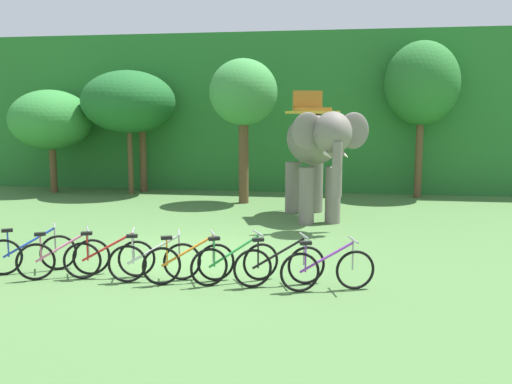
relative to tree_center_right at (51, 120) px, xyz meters
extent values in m
plane|color=#4C753D|center=(8.06, -8.73, -2.84)|extent=(80.00, 80.00, 0.00)
cube|color=#28702D|center=(8.06, 4.47, 0.28)|extent=(36.00, 6.00, 6.24)
cylinder|color=brown|center=(0.00, 0.00, -1.94)|extent=(0.27, 0.27, 1.81)
ellipsoid|color=#338438|center=(0.00, 0.00, 0.01)|extent=(3.16, 3.16, 2.33)
cylinder|color=brown|center=(3.19, 0.05, -1.60)|extent=(0.20, 0.20, 2.48)
ellipsoid|color=#1E6028|center=(3.19, 0.05, 0.70)|extent=(3.54, 3.54, 2.35)
cylinder|color=brown|center=(3.43, 0.78, -1.60)|extent=(0.27, 0.27, 2.48)
ellipsoid|color=#28702D|center=(3.43, 0.78, 0.54)|extent=(2.20, 2.20, 2.01)
cylinder|color=brown|center=(7.89, -1.46, -1.44)|extent=(0.34, 0.34, 2.81)
ellipsoid|color=#3D8E42|center=(7.89, -1.46, 0.98)|extent=(2.32, 2.32, 2.25)
cylinder|color=brown|center=(14.06, 0.78, -1.43)|extent=(0.27, 0.27, 2.83)
ellipsoid|color=#28702D|center=(14.06, 0.78, 1.35)|extent=(2.67, 2.67, 3.02)
ellipsoid|color=slate|center=(10.36, -3.83, -0.49)|extent=(2.22, 3.19, 1.50)
cylinder|color=slate|center=(11.00, -4.57, -2.04)|extent=(0.44, 0.44, 1.60)
cylinder|color=slate|center=(10.27, -4.80, -2.04)|extent=(0.44, 0.44, 1.60)
cylinder|color=slate|center=(10.45, -2.85, -2.04)|extent=(0.44, 0.44, 1.60)
cylinder|color=slate|center=(9.72, -3.09, -2.04)|extent=(0.44, 0.44, 1.60)
ellipsoid|color=slate|center=(10.97, -5.73, -0.24)|extent=(1.29, 1.35, 1.10)
ellipsoid|color=slate|center=(11.52, -5.40, -0.19)|extent=(0.85, 0.41, 0.96)
ellipsoid|color=slate|center=(10.34, -5.78, -0.19)|extent=(0.85, 0.41, 0.96)
cylinder|color=slate|center=(11.11, -6.16, -1.14)|extent=(0.26, 0.26, 1.40)
cone|color=beige|center=(11.31, -6.04, -0.79)|extent=(0.29, 0.57, 0.21)
cone|color=beige|center=(10.89, -6.18, -0.79)|extent=(0.29, 0.57, 0.21)
cube|color=gold|center=(10.33, -3.73, 0.29)|extent=(1.66, 1.65, 0.08)
cube|color=olive|center=(10.33, -3.73, 0.38)|extent=(1.19, 1.32, 0.10)
cube|color=olive|center=(10.18, -3.26, 0.66)|extent=(0.89, 0.37, 0.56)
cylinder|color=slate|center=(9.92, -2.48, -0.94)|extent=(0.08, 0.08, 0.90)
torus|color=black|center=(4.82, -10.70, -2.49)|extent=(0.64, 0.40, 0.71)
torus|color=black|center=(5.68, -10.20, -2.49)|extent=(0.64, 0.40, 0.71)
cylinder|color=blue|center=(5.23, -10.46, -2.24)|extent=(0.86, 0.53, 0.54)
cylinder|color=blue|center=(4.90, -10.65, -2.23)|extent=(0.03, 0.03, 0.52)
cube|color=black|center=(4.90, -10.65, -1.97)|extent=(0.22, 0.19, 0.06)
cylinder|color=#9E9EA3|center=(5.64, -10.22, -2.21)|extent=(0.03, 0.03, 0.55)
cylinder|color=#9E9EA3|center=(5.64, -10.22, -1.94)|extent=(0.29, 0.47, 0.03)
torus|color=black|center=(5.61, -10.91, -2.49)|extent=(0.65, 0.39, 0.71)
torus|color=black|center=(6.49, -10.42, -2.49)|extent=(0.65, 0.39, 0.71)
cylinder|color=pink|center=(6.03, -10.68, -2.24)|extent=(0.87, 0.51, 0.54)
cylinder|color=pink|center=(5.70, -10.86, -2.23)|extent=(0.03, 0.03, 0.52)
cube|color=black|center=(5.70, -10.86, -1.97)|extent=(0.22, 0.18, 0.06)
cylinder|color=#9E9EA3|center=(6.44, -10.45, -2.21)|extent=(0.03, 0.03, 0.55)
cylinder|color=#9E9EA3|center=(6.44, -10.45, -1.94)|extent=(0.28, 0.47, 0.03)
torus|color=black|center=(6.43, -10.70, -2.49)|extent=(0.69, 0.25, 0.71)
torus|color=black|center=(7.39, -10.41, -2.49)|extent=(0.69, 0.25, 0.71)
cylinder|color=red|center=(6.89, -10.56, -2.24)|extent=(0.94, 0.32, 0.54)
cylinder|color=red|center=(6.53, -10.67, -2.23)|extent=(0.03, 0.03, 0.52)
cube|color=black|center=(6.53, -10.67, -1.97)|extent=(0.22, 0.15, 0.06)
cylinder|color=#9E9EA3|center=(7.34, -10.43, -2.21)|extent=(0.03, 0.03, 0.55)
cylinder|color=#9E9EA3|center=(7.34, -10.43, -1.94)|extent=(0.18, 0.51, 0.03)
torus|color=black|center=(7.35, -10.78, -2.49)|extent=(0.69, 0.26, 0.71)
torus|color=black|center=(8.31, -10.48, -2.49)|extent=(0.69, 0.26, 0.71)
cylinder|color=silver|center=(7.80, -10.64, -2.24)|extent=(0.94, 0.33, 0.54)
cylinder|color=silver|center=(7.45, -10.75, -2.23)|extent=(0.03, 0.03, 0.52)
cube|color=black|center=(7.45, -10.75, -1.97)|extent=(0.22, 0.16, 0.06)
cylinder|color=#9E9EA3|center=(8.26, -10.49, -2.21)|extent=(0.03, 0.03, 0.55)
cylinder|color=#9E9EA3|center=(8.26, -10.49, -1.94)|extent=(0.19, 0.51, 0.03)
torus|color=black|center=(8.03, -10.84, -2.49)|extent=(0.67, 0.33, 0.71)
torus|color=black|center=(8.94, -10.43, -2.49)|extent=(0.67, 0.33, 0.71)
cylinder|color=orange|center=(8.46, -10.64, -2.24)|extent=(0.91, 0.43, 0.54)
cylinder|color=orange|center=(8.12, -10.79, -2.23)|extent=(0.03, 0.03, 0.52)
cube|color=black|center=(8.12, -10.79, -1.97)|extent=(0.22, 0.17, 0.06)
cylinder|color=#9E9EA3|center=(8.89, -10.45, -2.21)|extent=(0.03, 0.03, 0.55)
cylinder|color=#9E9EA3|center=(8.89, -10.45, -1.94)|extent=(0.24, 0.49, 0.03)
torus|color=black|center=(8.89, -10.78, -2.49)|extent=(0.64, 0.40, 0.71)
torus|color=black|center=(9.76, -10.28, -2.49)|extent=(0.64, 0.40, 0.71)
cylinder|color=green|center=(9.30, -10.54, -2.24)|extent=(0.86, 0.53, 0.54)
cylinder|color=green|center=(8.98, -10.73, -2.23)|extent=(0.03, 0.03, 0.52)
cube|color=black|center=(8.98, -10.73, -1.97)|extent=(0.22, 0.19, 0.06)
cylinder|color=#9E9EA3|center=(9.71, -10.30, -2.21)|extent=(0.03, 0.03, 0.55)
cylinder|color=#9E9EA3|center=(9.71, -10.30, -1.94)|extent=(0.29, 0.47, 0.03)
torus|color=black|center=(9.68, -10.73, -2.49)|extent=(0.68, 0.30, 0.71)
torus|color=black|center=(10.61, -10.38, -2.49)|extent=(0.68, 0.30, 0.71)
cylinder|color=black|center=(10.12, -10.56, -2.24)|extent=(0.92, 0.38, 0.54)
cylinder|color=black|center=(9.77, -10.70, -2.23)|extent=(0.03, 0.03, 0.52)
cube|color=black|center=(9.77, -10.70, -1.97)|extent=(0.22, 0.16, 0.06)
cylinder|color=#9E9EA3|center=(10.56, -10.40, -2.21)|extent=(0.03, 0.03, 0.55)
cylinder|color=#9E9EA3|center=(10.56, -10.40, -1.94)|extent=(0.21, 0.50, 0.03)
torus|color=black|center=(10.53, -10.85, -2.49)|extent=(0.69, 0.26, 0.71)
torus|color=black|center=(11.48, -10.56, -2.49)|extent=(0.69, 0.26, 0.71)
cylinder|color=purple|center=(10.98, -10.71, -2.24)|extent=(0.94, 0.33, 0.54)
cylinder|color=purple|center=(10.62, -10.82, -2.23)|extent=(0.03, 0.03, 0.52)
cube|color=black|center=(10.62, -10.82, -1.97)|extent=(0.22, 0.15, 0.06)
cylinder|color=#9E9EA3|center=(11.43, -10.57, -2.21)|extent=(0.03, 0.03, 0.55)
cylinder|color=#9E9EA3|center=(11.43, -10.57, -1.94)|extent=(0.18, 0.51, 0.03)
camera|label=1|loc=(11.16, -20.09, 0.24)|focal=38.47mm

